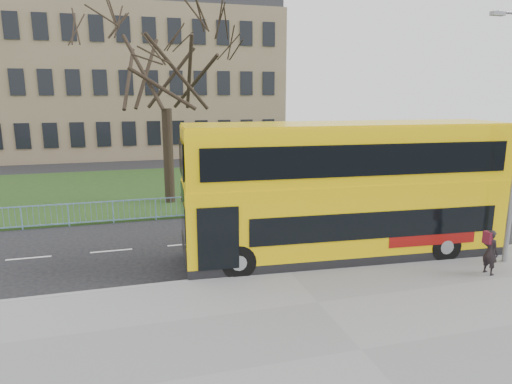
# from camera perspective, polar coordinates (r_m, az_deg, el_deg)

# --- Properties ---
(ground) EXTENTS (120.00, 120.00, 0.00)m
(ground) POSITION_cam_1_polar(r_m,az_deg,el_deg) (17.50, 2.33, -8.24)
(ground) COLOR black
(ground) RESTS_ON ground
(pavement) EXTENTS (80.00, 10.50, 0.12)m
(pavement) POSITION_cam_1_polar(r_m,az_deg,el_deg) (11.87, 12.97, -18.88)
(pavement) COLOR slate
(pavement) RESTS_ON ground
(kerb) EXTENTS (80.00, 0.20, 0.14)m
(kerb) POSITION_cam_1_polar(r_m,az_deg,el_deg) (16.11, 4.05, -9.86)
(kerb) COLOR gray
(kerb) RESTS_ON ground
(grass_verge) EXTENTS (80.00, 15.40, 0.08)m
(grass_verge) POSITION_cam_1_polar(r_m,az_deg,el_deg) (30.92, -5.84, 0.88)
(grass_verge) COLOR #1A3714
(grass_verge) RESTS_ON ground
(guard_railing) EXTENTS (40.00, 0.12, 1.10)m
(guard_railing) POSITION_cam_1_polar(r_m,az_deg,el_deg) (23.43, -2.63, -1.50)
(guard_railing) COLOR #7EABE0
(guard_railing) RESTS_ON ground
(bare_tree) EXTENTS (8.71, 8.71, 12.44)m
(bare_tree) POSITION_cam_1_polar(r_m,az_deg,el_deg) (25.66, -11.23, 12.45)
(bare_tree) COLOR black
(bare_tree) RESTS_ON grass_verge
(civic_building) EXTENTS (30.00, 15.00, 14.00)m
(civic_building) POSITION_cam_1_polar(r_m,az_deg,el_deg) (50.58, -15.93, 12.85)
(civic_building) COLOR #7E6F50
(civic_building) RESTS_ON ground
(yellow_bus) EXTENTS (12.12, 3.62, 5.01)m
(yellow_bus) POSITION_cam_1_polar(r_m,az_deg,el_deg) (17.25, 11.11, 0.52)
(yellow_bus) COLOR yellow
(yellow_bus) RESTS_ON ground
(pedestrian) EXTENTS (0.45, 0.61, 1.54)m
(pedestrian) POSITION_cam_1_polar(r_m,az_deg,el_deg) (17.38, 27.25, -6.69)
(pedestrian) COLOR black
(pedestrian) RESTS_ON pavement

